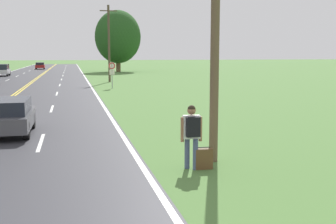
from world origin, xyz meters
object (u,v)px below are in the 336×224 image
object	(u,v)px
car_dark_grey_hatchback_nearest	(6,116)
car_silver_hatchback_mid_far	(2,70)
suitcase	(204,159)
car_red_hatchback_receding	(40,66)
traffic_sign	(112,69)
tree_left_verge	(118,37)
hitchhiker_person	(192,130)

from	to	relation	value
car_dark_grey_hatchback_nearest	car_silver_hatchback_mid_far	distance (m)	44.50
suitcase	car_silver_hatchback_mid_far	world-z (taller)	car_silver_hatchback_mid_far
car_silver_hatchback_mid_far	suitcase	bearing A→B (deg)	-167.19
car_silver_hatchback_mid_far	car_red_hatchback_receding	size ratio (longest dim) A/B	0.91
car_silver_hatchback_mid_far	car_dark_grey_hatchback_nearest	bearing A→B (deg)	-172.43
traffic_sign	car_dark_grey_hatchback_nearest	distance (m)	20.97
tree_left_verge	car_red_hatchback_receding	bearing A→B (deg)	132.00
suitcase	car_red_hatchback_receding	world-z (taller)	car_red_hatchback_receding
tree_left_verge	traffic_sign	bearing A→B (deg)	-97.21
tree_left_verge	car_silver_hatchback_mid_far	bearing A→B (deg)	-147.90
car_dark_grey_hatchback_nearest	car_red_hatchback_receding	size ratio (longest dim) A/B	0.87
hitchhiker_person	car_red_hatchback_receding	xyz separation A→B (m)	(-8.74, 75.77, -0.31)
suitcase	car_silver_hatchback_mid_far	xyz separation A→B (m)	(-12.27, 50.17, 0.58)
tree_left_verge	hitchhiker_person	bearing A→B (deg)	-94.56
tree_left_verge	car_dark_grey_hatchback_nearest	xyz separation A→B (m)	(-10.21, -54.55, -5.06)
hitchhiker_person	car_silver_hatchback_mid_far	bearing A→B (deg)	15.33
tree_left_verge	suitcase	bearing A→B (deg)	-94.26
hitchhiker_person	car_red_hatchback_receding	size ratio (longest dim) A/B	0.40
suitcase	tree_left_verge	world-z (taller)	tree_left_verge
suitcase	car_silver_hatchback_mid_far	bearing A→B (deg)	15.67
suitcase	car_silver_hatchback_mid_far	distance (m)	51.65
car_dark_grey_hatchback_nearest	traffic_sign	bearing A→B (deg)	163.85
suitcase	car_dark_grey_hatchback_nearest	bearing A→B (deg)	44.64
hitchhiker_person	suitcase	xyz separation A→B (m)	(0.32, -0.03, -0.76)
hitchhiker_person	suitcase	size ratio (longest dim) A/B	2.86
suitcase	hitchhiker_person	bearing A→B (deg)	86.40
traffic_sign	suitcase	bearing A→B (deg)	-90.37
car_dark_grey_hatchback_nearest	tree_left_verge	bearing A→B (deg)	169.49
car_red_hatchback_receding	traffic_sign	bearing A→B (deg)	-170.85
traffic_sign	car_red_hatchback_receding	xyz separation A→B (m)	(-9.23, 49.53, -0.97)
hitchhiker_person	car_silver_hatchback_mid_far	distance (m)	51.55
car_dark_grey_hatchback_nearest	car_red_hatchback_receding	world-z (taller)	car_red_hatchback_receding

